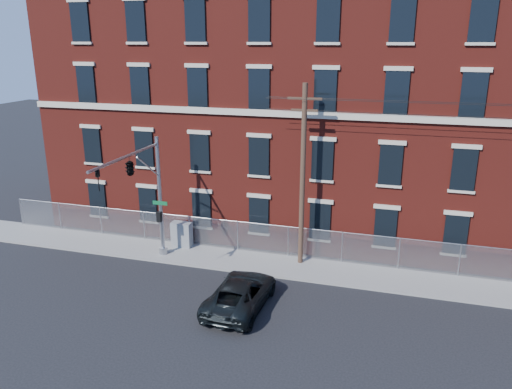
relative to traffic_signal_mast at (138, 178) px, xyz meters
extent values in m
plane|color=black|center=(6.00, -2.18, -5.39)|extent=(140.00, 140.00, 0.00)
cube|color=gray|center=(18.00, 2.82, -5.33)|extent=(65.00, 3.00, 0.12)
cube|color=maroon|center=(18.00, 11.82, 2.61)|extent=(55.00, 14.00, 16.00)
cube|color=#C0B5A0|center=(18.00, 4.74, 2.91)|extent=(55.00, 0.18, 0.35)
cube|color=black|center=(-5.83, 4.76, -3.19)|extent=(1.20, 0.10, 2.20)
cube|color=black|center=(-5.83, 4.76, 0.41)|extent=(1.20, 0.10, 2.20)
cube|color=black|center=(-5.83, 4.76, 4.21)|extent=(1.20, 0.10, 2.20)
cube|color=black|center=(-5.83, 4.76, 7.81)|extent=(1.20, 0.10, 2.20)
cube|color=black|center=(-2.17, 4.76, -3.19)|extent=(1.20, 0.10, 2.20)
cube|color=black|center=(-2.17, 4.76, 0.41)|extent=(1.20, 0.10, 2.20)
cube|color=black|center=(-2.17, 4.76, 4.21)|extent=(1.20, 0.10, 2.20)
cube|color=black|center=(-2.17, 4.76, 7.81)|extent=(1.20, 0.10, 2.20)
cube|color=black|center=(1.50, 4.76, -3.19)|extent=(1.20, 0.10, 2.20)
cube|color=black|center=(1.50, 4.76, 0.41)|extent=(1.20, 0.10, 2.20)
cube|color=black|center=(1.50, 4.76, 4.21)|extent=(1.20, 0.10, 2.20)
cube|color=black|center=(1.50, 4.76, 7.81)|extent=(1.20, 0.10, 2.20)
cube|color=black|center=(5.17, 4.76, -3.19)|extent=(1.20, 0.10, 2.20)
cube|color=black|center=(5.17, 4.76, 0.41)|extent=(1.20, 0.10, 2.20)
cube|color=black|center=(5.17, 4.76, 4.21)|extent=(1.20, 0.10, 2.20)
cube|color=black|center=(5.17, 4.76, 7.81)|extent=(1.20, 0.10, 2.20)
cube|color=black|center=(8.83, 4.76, -3.19)|extent=(1.20, 0.10, 2.20)
cube|color=black|center=(8.83, 4.76, 0.41)|extent=(1.20, 0.10, 2.20)
cube|color=black|center=(8.83, 4.76, 4.21)|extent=(1.20, 0.10, 2.20)
cube|color=black|center=(8.83, 4.76, 7.81)|extent=(1.20, 0.10, 2.20)
cube|color=black|center=(12.50, 4.76, -3.19)|extent=(1.20, 0.10, 2.20)
cube|color=black|center=(12.50, 4.76, 0.41)|extent=(1.20, 0.10, 2.20)
cube|color=black|center=(12.50, 4.76, 4.21)|extent=(1.20, 0.10, 2.20)
cube|color=black|center=(12.50, 4.76, 7.81)|extent=(1.20, 0.10, 2.20)
cube|color=black|center=(16.17, 4.76, -3.19)|extent=(1.20, 0.10, 2.20)
cube|color=black|center=(16.17, 4.76, 0.41)|extent=(1.20, 0.10, 2.20)
cube|color=black|center=(16.17, 4.76, 4.21)|extent=(1.20, 0.10, 2.20)
cube|color=black|center=(16.17, 4.76, 7.81)|extent=(1.20, 0.10, 2.20)
cube|color=#A5A8AD|center=(18.00, 4.12, -4.37)|extent=(59.00, 0.02, 1.80)
cylinder|color=#9EA0A5|center=(18.00, 4.12, -3.47)|extent=(59.00, 0.04, 0.04)
cylinder|color=#9EA0A5|center=(-11.50, 4.12, -4.37)|extent=(0.06, 0.06, 1.85)
cylinder|color=#9EA0A5|center=(-8.39, 4.12, -4.37)|extent=(0.06, 0.06, 1.85)
cylinder|color=#9EA0A5|center=(-5.29, 4.12, -4.37)|extent=(0.06, 0.06, 1.85)
cylinder|color=#9EA0A5|center=(-2.18, 4.12, -4.37)|extent=(0.06, 0.06, 1.85)
cylinder|color=#9EA0A5|center=(0.92, 4.12, -4.37)|extent=(0.06, 0.06, 1.85)
cylinder|color=#9EA0A5|center=(4.03, 4.12, -4.37)|extent=(0.06, 0.06, 1.85)
cylinder|color=#9EA0A5|center=(7.13, 4.12, -4.37)|extent=(0.06, 0.06, 1.85)
cylinder|color=#9EA0A5|center=(10.24, 4.12, -4.37)|extent=(0.06, 0.06, 1.85)
cylinder|color=#9EA0A5|center=(13.34, 4.12, -4.37)|extent=(0.06, 0.06, 1.85)
cylinder|color=#9EA0A5|center=(16.45, 4.12, -4.37)|extent=(0.06, 0.06, 1.85)
cylinder|color=#9EA0A5|center=(0.00, 2.32, -1.77)|extent=(0.22, 0.22, 7.00)
cylinder|color=#9EA0A5|center=(0.00, 2.32, -5.07)|extent=(0.50, 0.50, 0.40)
cylinder|color=#9EA0A5|center=(0.00, -0.93, 1.33)|extent=(0.14, 6.50, 0.14)
cylinder|color=#9EA0A5|center=(0.00, 1.12, 0.33)|extent=(0.08, 2.18, 1.56)
cube|color=#0C592D|center=(0.05, 2.17, -2.07)|extent=(0.90, 0.03, 0.22)
cube|color=black|center=(0.00, 2.07, -2.87)|extent=(0.25, 0.25, 0.60)
imported|color=black|center=(0.00, -3.48, 0.78)|extent=(0.16, 0.20, 1.00)
imported|color=black|center=(0.00, -0.68, 0.78)|extent=(0.53, 2.48, 1.00)
cylinder|color=#4C3326|center=(8.00, 3.42, -0.27)|extent=(0.28, 0.28, 10.00)
cube|color=#4C3326|center=(8.00, 3.42, 3.93)|extent=(1.80, 0.12, 0.12)
cube|color=#4C3326|center=(8.00, 3.42, 3.33)|extent=(1.40, 0.12, 0.12)
imported|color=black|center=(6.20, -2.05, -4.66)|extent=(2.61, 5.30, 1.45)
cube|color=slate|center=(0.60, 3.68, -4.50)|extent=(1.23, 0.63, 1.53)
camera|label=1|loc=(12.84, -22.16, 6.82)|focal=34.99mm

